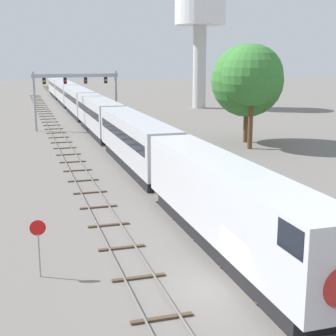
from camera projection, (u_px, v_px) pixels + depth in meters
ground_plane at (223, 287)px, 23.33m from camera, size 400.00×400.00×0.00m
track_main at (86, 122)px, 79.90m from camera, size 2.60×200.00×0.16m
track_near at (63, 145)px, 59.67m from camera, size 2.60×160.00×0.16m
passenger_train at (87, 107)px, 78.24m from camera, size 3.04×130.09×4.80m
signal_gantry at (76, 87)px, 71.38m from camera, size 12.10×0.49×8.24m
water_tower at (200, 17)px, 97.96m from camera, size 10.06×10.06×22.36m
stop_sign at (38, 240)px, 23.98m from camera, size 0.76×0.08×2.88m
trackside_tree_left at (247, 81)px, 60.39m from camera, size 8.68×8.68×11.81m
trackside_tree_mid at (252, 75)px, 55.89m from camera, size 6.87×6.87×11.71m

